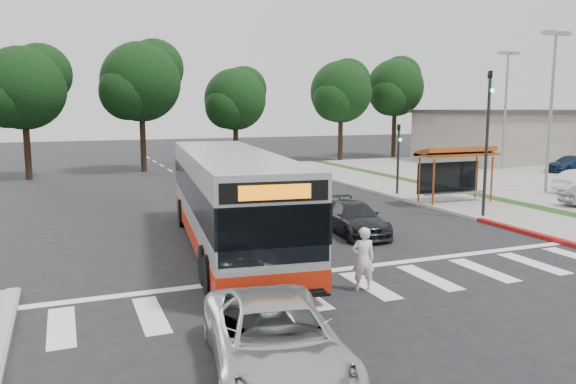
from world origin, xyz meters
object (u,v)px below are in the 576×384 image
dark_sedan (353,218)px  silver_suv_south (275,340)px  transit_bus (230,201)px  pedestrian (363,259)px

dark_sedan → silver_suv_south: size_ratio=0.85×
transit_bus → pedestrian: 6.21m
transit_bus → silver_suv_south: (-1.91, -9.53, -0.99)m
dark_sedan → pedestrian: bearing=-111.2°
transit_bus → dark_sedan: bearing=11.6°
pedestrian → dark_sedan: bearing=-102.8°
silver_suv_south → transit_bus: bearing=88.0°
transit_bus → silver_suv_south: transit_bus is taller
pedestrian → silver_suv_south: size_ratio=0.35×
transit_bus → pedestrian: size_ratio=7.44×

